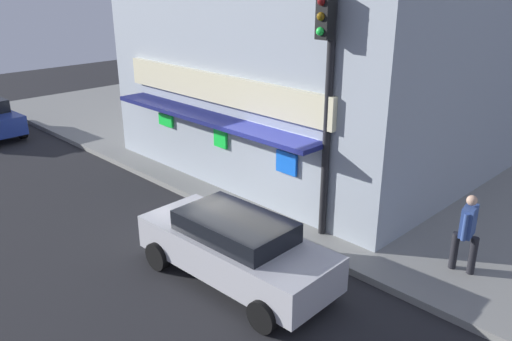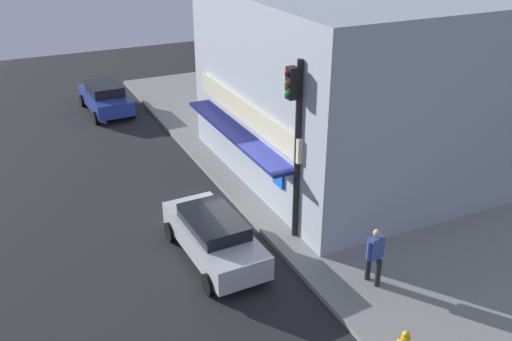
{
  "view_description": "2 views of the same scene",
  "coord_description": "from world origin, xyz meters",
  "px_view_note": "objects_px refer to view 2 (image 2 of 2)",
  "views": [
    {
      "loc": [
        8.47,
        -8.3,
        6.15
      ],
      "look_at": [
        -0.21,
        0.29,
        1.5
      ],
      "focal_mm": 36.28,
      "sensor_mm": 36.0,
      "label": 1
    },
    {
      "loc": [
        15.18,
        -7.05,
        10.02
      ],
      "look_at": [
        -0.19,
        0.29,
        1.88
      ],
      "focal_mm": 39.5,
      "sensor_mm": 36.0,
      "label": 2
    }
  ],
  "objects_px": {
    "traffic_light": "(295,130)",
    "parked_car_blue": "(106,97)",
    "trash_can": "(271,180)",
    "parked_car_silver": "(214,236)",
    "pedestrian": "(375,253)"
  },
  "relations": [
    {
      "from": "traffic_light",
      "to": "parked_car_blue",
      "type": "relative_size",
      "value": 1.3
    },
    {
      "from": "traffic_light",
      "to": "pedestrian",
      "type": "height_order",
      "value": "traffic_light"
    },
    {
      "from": "trash_can",
      "to": "parked_car_blue",
      "type": "bearing_deg",
      "value": -163.21
    },
    {
      "from": "traffic_light",
      "to": "parked_car_silver",
      "type": "distance_m",
      "value": 4.07
    },
    {
      "from": "traffic_light",
      "to": "trash_can",
      "type": "distance_m",
      "value": 4.65
    },
    {
      "from": "traffic_light",
      "to": "parked_car_blue",
      "type": "xyz_separation_m",
      "value": [
        -15.17,
        -2.78,
        -3.07
      ]
    },
    {
      "from": "traffic_light",
      "to": "trash_can",
      "type": "height_order",
      "value": "traffic_light"
    },
    {
      "from": "traffic_light",
      "to": "trash_can",
      "type": "xyz_separation_m",
      "value": [
        -3.19,
        0.84,
        -3.28
      ]
    },
    {
      "from": "trash_can",
      "to": "parked_car_silver",
      "type": "height_order",
      "value": "parked_car_silver"
    },
    {
      "from": "pedestrian",
      "to": "parked_car_blue",
      "type": "bearing_deg",
      "value": -168.79
    },
    {
      "from": "parked_car_blue",
      "to": "traffic_light",
      "type": "bearing_deg",
      "value": 10.38
    },
    {
      "from": "trash_can",
      "to": "parked_car_blue",
      "type": "distance_m",
      "value": 12.53
    },
    {
      "from": "traffic_light",
      "to": "parked_car_blue",
      "type": "bearing_deg",
      "value": -169.62
    },
    {
      "from": "parked_car_silver",
      "to": "parked_car_blue",
      "type": "height_order",
      "value": "parked_car_blue"
    },
    {
      "from": "trash_can",
      "to": "parked_car_blue",
      "type": "relative_size",
      "value": 0.19
    }
  ]
}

